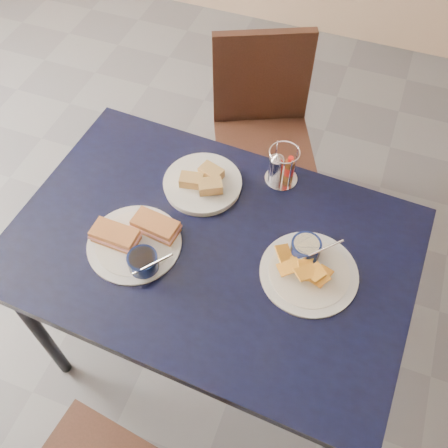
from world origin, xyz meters
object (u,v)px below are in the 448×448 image
(plantain_plate, at_px, (308,265))
(bread_basket, at_px, (203,183))
(condiment_caddy, at_px, (281,167))
(dining_table, at_px, (211,255))
(sandwich_plate, at_px, (137,241))
(chair_far, at_px, (270,122))

(plantain_plate, height_order, bread_basket, plantain_plate)
(bread_basket, bearing_deg, condiment_caddy, 28.31)
(condiment_caddy, bearing_deg, plantain_plate, -60.16)
(dining_table, relative_size, bread_basket, 4.98)
(bread_basket, xyz_separation_m, condiment_caddy, (0.23, 0.12, 0.04))
(dining_table, height_order, bread_basket, bread_basket)
(sandwich_plate, distance_m, bread_basket, 0.30)
(sandwich_plate, relative_size, bread_basket, 1.21)
(chair_far, distance_m, condiment_caddy, 0.61)
(sandwich_plate, bearing_deg, dining_table, 21.23)
(bread_basket, relative_size, condiment_caddy, 1.88)
(plantain_plate, bearing_deg, bread_basket, 155.66)
(dining_table, xyz_separation_m, condiment_caddy, (0.12, 0.33, 0.12))
(dining_table, xyz_separation_m, plantain_plate, (0.30, 0.02, 0.08))
(bread_basket, distance_m, condiment_caddy, 0.26)
(dining_table, relative_size, condiment_caddy, 9.35)
(sandwich_plate, height_order, plantain_plate, same)
(dining_table, xyz_separation_m, chair_far, (-0.05, 0.83, -0.18))
(dining_table, relative_size, plantain_plate, 4.37)
(plantain_plate, xyz_separation_m, bread_basket, (-0.40, 0.18, -0.00))
(chair_far, xyz_separation_m, bread_basket, (-0.06, -0.63, 0.26))
(sandwich_plate, bearing_deg, condiment_caddy, 51.06)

